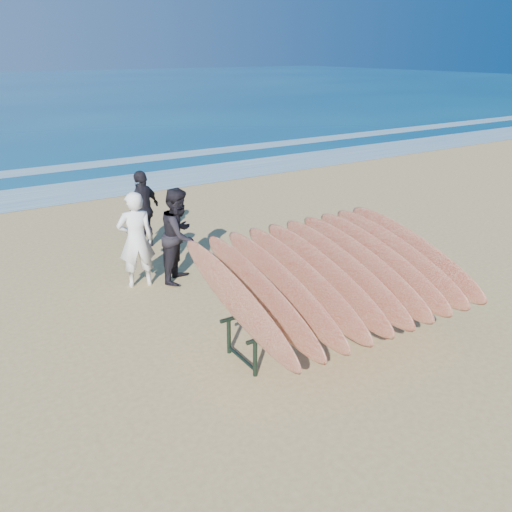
% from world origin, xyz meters
% --- Properties ---
extents(ground, '(120.00, 120.00, 0.00)m').
position_xyz_m(ground, '(0.00, 0.00, 0.00)').
color(ground, tan).
rests_on(ground, ground).
extents(foam_near, '(160.00, 160.00, 0.00)m').
position_xyz_m(foam_near, '(0.00, 10.00, 0.01)').
color(foam_near, white).
rests_on(foam_near, ground).
extents(foam_far, '(160.00, 160.00, 0.00)m').
position_xyz_m(foam_far, '(0.00, 13.50, 0.01)').
color(foam_far, white).
rests_on(foam_far, ground).
extents(surfboard_rack, '(3.21, 2.88, 1.54)m').
position_xyz_m(surfboard_rack, '(0.55, -0.31, 0.94)').
color(surfboard_rack, black).
rests_on(surfboard_rack, ground).
extents(person_white, '(0.68, 0.53, 1.65)m').
position_xyz_m(person_white, '(-1.09, 2.80, 0.83)').
color(person_white, white).
rests_on(person_white, ground).
extents(person_dark_a, '(1.01, 1.01, 1.65)m').
position_xyz_m(person_dark_a, '(-0.38, 2.62, 0.83)').
color(person_dark_a, black).
rests_on(person_dark_a, ground).
extents(person_dark_b, '(1.00, 0.83, 1.59)m').
position_xyz_m(person_dark_b, '(-0.25, 4.54, 0.80)').
color(person_dark_b, black).
rests_on(person_dark_b, ground).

